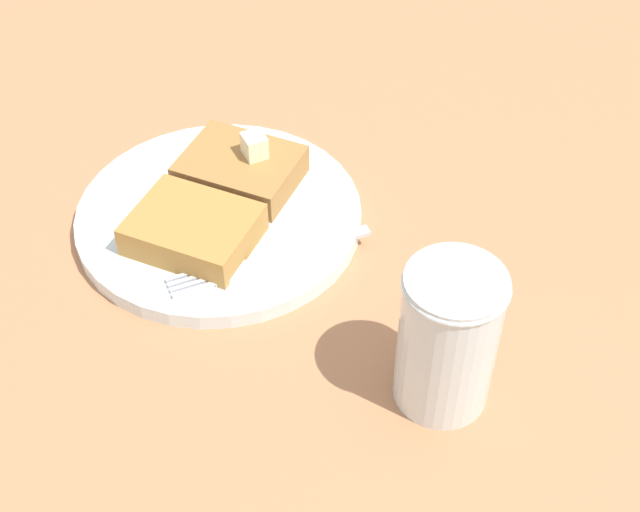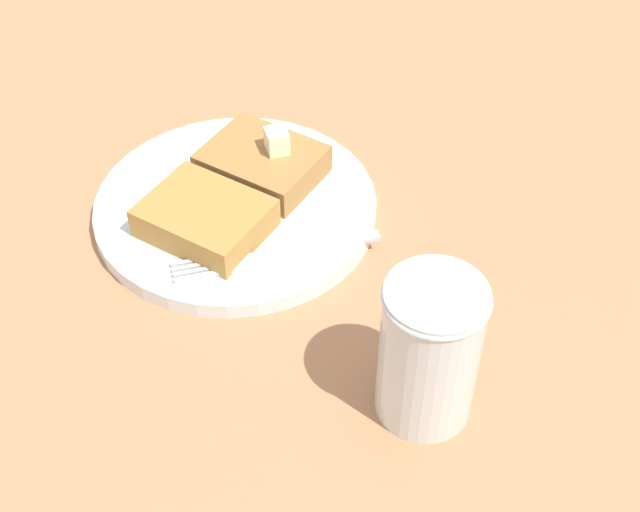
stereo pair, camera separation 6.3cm
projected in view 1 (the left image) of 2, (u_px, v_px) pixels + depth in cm
name	position (u px, v px, depth cm)	size (l,w,h in cm)	color
table_surface	(239.00, 219.00, 73.91)	(120.50, 120.50, 2.47)	#B7754C
plate	(220.00, 215.00, 71.24)	(22.76, 22.76, 1.31)	silver
toast_slice_left	(240.00, 169.00, 72.50)	(7.26, 9.09, 2.50)	#A77139
toast_slice_middle	(193.00, 229.00, 67.43)	(7.26, 9.09, 2.50)	#B47D3A
butter_pat_primary	(251.00, 144.00, 71.32)	(1.92, 1.72, 1.92)	#F8EFC4
fork	(259.00, 262.00, 66.46)	(14.49, 9.41, 0.36)	silver
syrup_jar	(447.00, 345.00, 56.46)	(6.59, 6.59, 10.91)	#33130C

